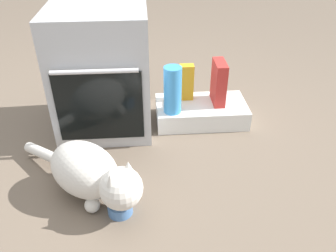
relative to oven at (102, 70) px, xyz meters
name	(u,v)px	position (x,y,z in m)	size (l,w,h in m)	color
ground	(115,155)	(0.06, -0.36, -0.38)	(8.00, 8.00, 0.00)	#6B5B4C
oven	(102,70)	(0.00, 0.00, 0.00)	(0.56, 0.60, 0.76)	#B7BABF
pantry_cabinet	(201,112)	(0.62, -0.01, -0.31)	(0.59, 0.32, 0.13)	white
food_bowl	(120,207)	(0.11, -0.79, -0.34)	(0.12, 0.12, 0.08)	#4C7AB7
cat	(91,173)	(-0.02, -0.67, -0.23)	(0.68, 0.62, 0.29)	silver
water_bottle	(173,90)	(0.42, -0.09, -0.10)	(0.11, 0.11, 0.30)	#388CD1
cereal_box	(219,83)	(0.73, 0.01, -0.11)	(0.07, 0.18, 0.28)	#B72D28
juice_carton	(186,82)	(0.53, 0.07, -0.13)	(0.09, 0.06, 0.24)	orange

